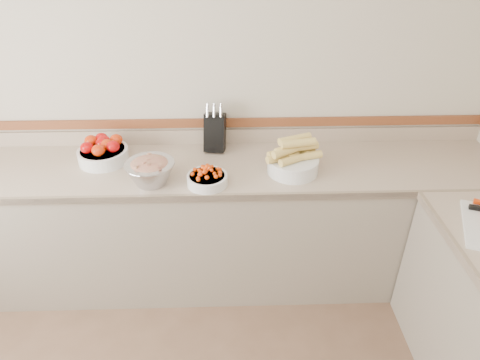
{
  "coord_description": "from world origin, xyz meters",
  "views": [
    {
      "loc": [
        0.29,
        -0.61,
        2.23
      ],
      "look_at": [
        0.35,
        1.35,
        1.0
      ],
      "focal_mm": 32.0,
      "sensor_mm": 36.0,
      "label": 1
    }
  ],
  "objects_px": {
    "corn_bowl": "(293,160)",
    "rhubarb_bowl": "(150,170)",
    "knife_block": "(215,131)",
    "tomato_bowl": "(103,151)",
    "cherry_tomato_bowl": "(207,178)"
  },
  "relations": [
    {
      "from": "corn_bowl",
      "to": "rhubarb_bowl",
      "type": "bearing_deg",
      "value": -173.1
    },
    {
      "from": "knife_block",
      "to": "rhubarb_bowl",
      "type": "distance_m",
      "value": 0.54
    },
    {
      "from": "tomato_bowl",
      "to": "rhubarb_bowl",
      "type": "distance_m",
      "value": 0.43
    },
    {
      "from": "tomato_bowl",
      "to": "corn_bowl",
      "type": "relative_size",
      "value": 0.91
    },
    {
      "from": "knife_block",
      "to": "tomato_bowl",
      "type": "height_order",
      "value": "knife_block"
    },
    {
      "from": "corn_bowl",
      "to": "rhubarb_bowl",
      "type": "distance_m",
      "value": 0.84
    },
    {
      "from": "rhubarb_bowl",
      "to": "tomato_bowl",
      "type": "bearing_deg",
      "value": 141.14
    },
    {
      "from": "knife_block",
      "to": "rhubarb_bowl",
      "type": "relative_size",
      "value": 1.12
    },
    {
      "from": "tomato_bowl",
      "to": "corn_bowl",
      "type": "xyz_separation_m",
      "value": [
        1.16,
        -0.17,
        0.01
      ]
    },
    {
      "from": "rhubarb_bowl",
      "to": "corn_bowl",
      "type": "bearing_deg",
      "value": 6.9
    },
    {
      "from": "tomato_bowl",
      "to": "knife_block",
      "type": "bearing_deg",
      "value": 11.0
    },
    {
      "from": "knife_block",
      "to": "cherry_tomato_bowl",
      "type": "height_order",
      "value": "knife_block"
    },
    {
      "from": "rhubarb_bowl",
      "to": "cherry_tomato_bowl",
      "type": "bearing_deg",
      "value": -4.49
    },
    {
      "from": "corn_bowl",
      "to": "knife_block",
      "type": "bearing_deg",
      "value": 147.07
    },
    {
      "from": "knife_block",
      "to": "tomato_bowl",
      "type": "relative_size",
      "value": 1.03
    }
  ]
}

